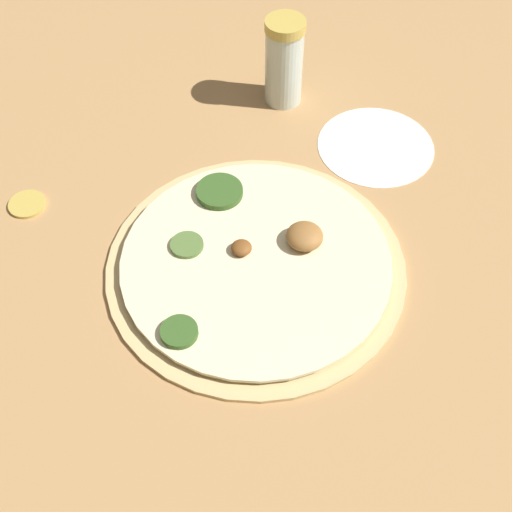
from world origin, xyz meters
name	(u,v)px	position (x,y,z in m)	size (l,w,h in m)	color
ground_plane	(256,268)	(0.00, 0.00, 0.00)	(3.00, 3.00, 0.00)	tan
pizza	(256,262)	(0.00, 0.00, 0.01)	(0.30, 0.30, 0.03)	#D6B77A
spice_jar	(284,61)	(-0.19, 0.18, 0.06)	(0.05, 0.05, 0.11)	silver
loose_cap	(27,203)	(-0.21, -0.15, 0.00)	(0.04, 0.04, 0.01)	gold
flour_patch	(376,146)	(-0.06, 0.22, 0.00)	(0.13, 0.13, 0.00)	white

